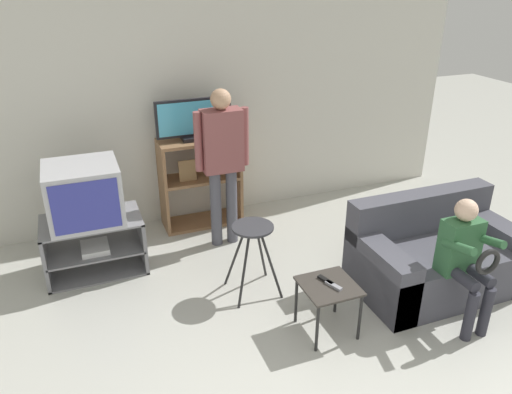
% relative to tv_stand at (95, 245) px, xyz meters
% --- Properties ---
extents(wall_back, '(6.40, 0.06, 2.60)m').
position_rel_tv_stand_xyz_m(wall_back, '(1.09, 0.82, 1.05)').
color(wall_back, silver).
rests_on(wall_back, ground_plane).
extents(tv_stand, '(0.88, 0.55, 0.52)m').
position_rel_tv_stand_xyz_m(tv_stand, '(0.00, 0.00, 0.00)').
color(tv_stand, slate).
rests_on(tv_stand, ground_plane).
extents(television_main, '(0.62, 0.58, 0.52)m').
position_rel_tv_stand_xyz_m(television_main, '(-0.02, 0.01, 0.52)').
color(television_main, '#B2B2B7').
rests_on(television_main, tv_stand).
extents(media_shelf, '(0.84, 0.38, 0.97)m').
position_rel_tv_stand_xyz_m(media_shelf, '(1.16, 0.56, 0.24)').
color(media_shelf, '#8E6642').
rests_on(media_shelf, ground_plane).
extents(television_flat, '(0.78, 0.20, 0.42)m').
position_rel_tv_stand_xyz_m(television_flat, '(1.13, 0.56, 0.91)').
color(television_flat, black).
rests_on(television_flat, media_shelf).
extents(folding_stool, '(0.41, 0.39, 0.64)m').
position_rel_tv_stand_xyz_m(folding_stool, '(1.23, -0.84, 0.26)').
color(folding_stool, black).
rests_on(folding_stool, ground_plane).
extents(snack_table, '(0.40, 0.40, 0.42)m').
position_rel_tv_stand_xyz_m(snack_table, '(1.58, -1.53, 0.11)').
color(snack_table, '#38332D').
rests_on(snack_table, ground_plane).
extents(remote_control_black, '(0.08, 0.15, 0.02)m').
position_rel_tv_stand_xyz_m(remote_control_black, '(1.58, -1.48, 0.18)').
color(remote_control_black, black).
rests_on(remote_control_black, snack_table).
extents(remote_control_white, '(0.09, 0.15, 0.02)m').
position_rel_tv_stand_xyz_m(remote_control_white, '(1.60, -1.56, 0.18)').
color(remote_control_white, gray).
rests_on(remote_control_white, snack_table).
extents(couch, '(1.41, 0.81, 0.78)m').
position_rel_tv_stand_xyz_m(couch, '(2.75, -1.31, 0.02)').
color(couch, '#4C4C56').
rests_on(couch, ground_plane).
extents(person_standing_adult, '(0.53, 0.20, 1.58)m').
position_rel_tv_stand_xyz_m(person_standing_adult, '(1.26, 0.06, 0.70)').
color(person_standing_adult, '#4C4C56').
rests_on(person_standing_adult, ground_plane).
extents(person_seated_child, '(0.33, 0.43, 1.02)m').
position_rel_tv_stand_xyz_m(person_seated_child, '(2.60, -1.77, 0.35)').
color(person_seated_child, '#2D2D38').
rests_on(person_seated_child, ground_plane).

